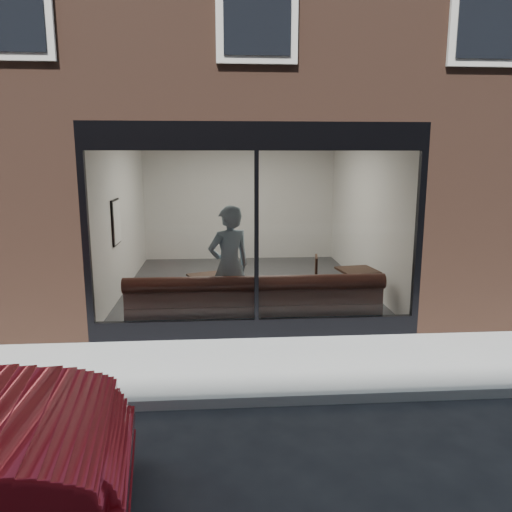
{
  "coord_description": "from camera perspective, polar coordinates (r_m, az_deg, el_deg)",
  "views": [
    {
      "loc": [
        -0.54,
        -5.15,
        2.73
      ],
      "look_at": [
        0.02,
        2.4,
        1.2
      ],
      "focal_mm": 35.0,
      "sensor_mm": 36.0,
      "label": 1
    }
  ],
  "objects": [
    {
      "name": "cafe_wall_right",
      "position": [
        10.65,
        12.37,
        5.05
      ],
      "size": [
        0.0,
        6.0,
        6.0
      ],
      "primitive_type": "plane",
      "rotation": [
        1.57,
        0.0,
        -1.57
      ],
      "color": "silver",
      "rests_on": "ground"
    },
    {
      "name": "kerb_near",
      "position": [
        5.78,
        1.66,
        -16.1
      ],
      "size": [
        40.0,
        0.1,
        0.12
      ],
      "primitive_type": "cube",
      "color": "gray",
      "rests_on": "ground"
    },
    {
      "name": "storefront_header",
      "position": [
        7.23,
        0.05,
        13.55
      ],
      "size": [
        5.0,
        0.1,
        0.4
      ],
      "primitive_type": "cube",
      "color": "black",
      "rests_on": "host_building_upper"
    },
    {
      "name": "cafe_table_left",
      "position": [
        8.39,
        -5.5,
        -2.36
      ],
      "size": [
        0.75,
        0.75,
        0.04
      ],
      "primitive_type": "cube",
      "rotation": [
        0.0,
        0.0,
        0.38
      ],
      "color": "black",
      "rests_on": "cafe_floor"
    },
    {
      "name": "cafe_chair_right",
      "position": [
        9.22,
        5.63,
        -4.33
      ],
      "size": [
        0.52,
        0.52,
        0.04
      ],
      "primitive_type": "cube",
      "rotation": [
        0.0,
        0.0,
        2.97
      ],
      "color": "black",
      "rests_on": "cafe_floor"
    },
    {
      "name": "storefront_mullion",
      "position": [
        7.32,
        0.05,
        2.13
      ],
      "size": [
        0.06,
        0.1,
        2.5
      ],
      "primitive_type": "cube",
      "color": "black",
      "rests_on": "storefront_kick"
    },
    {
      "name": "cafe_ceiling",
      "position": [
        10.18,
        -1.22,
        13.99
      ],
      "size": [
        6.0,
        6.0,
        0.0
      ],
      "primitive_type": "plane",
      "rotation": [
        3.14,
        0.0,
        0.0
      ],
      "color": "white",
      "rests_on": "host_building_upper"
    },
    {
      "name": "host_building_pier_right",
      "position": [
        13.88,
        13.88,
        6.41
      ],
      "size": [
        2.5,
        12.0,
        3.2
      ],
      "primitive_type": "cube",
      "color": "brown",
      "rests_on": "ground"
    },
    {
      "name": "cafe_wall_back",
      "position": [
        13.2,
        -1.88,
        6.49
      ],
      "size": [
        5.0,
        0.0,
        5.0
      ],
      "primitive_type": "plane",
      "rotation": [
        1.57,
        0.0,
        0.0
      ],
      "color": "silver",
      "rests_on": "ground"
    },
    {
      "name": "sidewalk_near",
      "position": [
        6.75,
        0.73,
        -12.4
      ],
      "size": [
        40.0,
        2.0,
        0.01
      ],
      "primitive_type": "cube",
      "color": "gray",
      "rests_on": "ground"
    },
    {
      "name": "host_building_pier_left",
      "position": [
        13.58,
        -17.99,
        6.08
      ],
      "size": [
        2.5,
        12.0,
        3.2
      ],
      "primitive_type": "cube",
      "color": "brown",
      "rests_on": "ground"
    },
    {
      "name": "storefront_kick",
      "position": [
        7.67,
        0.05,
        -8.25
      ],
      "size": [
        5.0,
        0.1,
        0.3
      ],
      "primitive_type": "cube",
      "color": "black",
      "rests_on": "ground"
    },
    {
      "name": "person",
      "position": [
        8.0,
        -3.09,
        -1.22
      ],
      "size": [
        0.85,
        0.73,
        1.97
      ],
      "primitive_type": "imported",
      "rotation": [
        0.0,
        0.0,
        3.57
      ],
      "color": "#88A3B4",
      "rests_on": "cafe_floor"
    },
    {
      "name": "wall_poster",
      "position": [
        9.67,
        -15.62,
        3.76
      ],
      "size": [
        0.02,
        0.59,
        0.79
      ],
      "primitive_type": "cube",
      "color": "white",
      "rests_on": "cafe_wall_left"
    },
    {
      "name": "cafe_table_right",
      "position": [
        8.99,
        11.54,
        -1.62
      ],
      "size": [
        0.72,
        0.72,
        0.04
      ],
      "primitive_type": "cube",
      "rotation": [
        0.0,
        0.0,
        0.16
      ],
      "color": "black",
      "rests_on": "cafe_floor"
    },
    {
      "name": "ground",
      "position": [
        5.85,
        1.6,
        -16.39
      ],
      "size": [
        120.0,
        120.0,
        0.0
      ],
      "primitive_type": "plane",
      "color": "black",
      "rests_on": "ground"
    },
    {
      "name": "cafe_wall_left",
      "position": [
        10.4,
        -15.07,
        4.78
      ],
      "size": [
        0.0,
        6.0,
        6.0
      ],
      "primitive_type": "plane",
      "rotation": [
        1.57,
        0.0,
        1.57
      ],
      "color": "silver",
      "rests_on": "ground"
    },
    {
      "name": "banquette",
      "position": [
        8.02,
        -0.17,
        -6.79
      ],
      "size": [
        4.0,
        0.55,
        0.45
      ],
      "primitive_type": "cube",
      "color": "#3E1B16",
      "rests_on": "cafe_floor"
    },
    {
      "name": "storefront_glass",
      "position": [
        7.29,
        0.07,
        2.09
      ],
      "size": [
        4.8,
        0.0,
        4.8
      ],
      "primitive_type": "plane",
      "rotation": [
        1.57,
        0.0,
        0.0
      ],
      "color": "white",
      "rests_on": "storefront_kick"
    },
    {
      "name": "host_building_backfill",
      "position": [
        16.2,
        -2.33,
        7.4
      ],
      "size": [
        5.0,
        6.0,
        3.2
      ],
      "primitive_type": "cube",
      "color": "brown",
      "rests_on": "ground"
    },
    {
      "name": "cafe_floor",
      "position": [
        10.52,
        -1.15,
        -3.52
      ],
      "size": [
        6.0,
        6.0,
        0.0
      ],
      "primitive_type": "plane",
      "color": "#2D2D30",
      "rests_on": "ground"
    }
  ]
}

